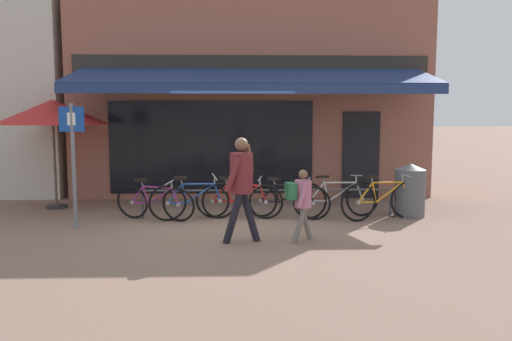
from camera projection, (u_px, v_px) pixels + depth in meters
The scene contains 14 objects.
ground_plane at pixel (233, 227), 9.03m from camera, with size 160.00×160.00×0.00m, color #846656.
shop_front at pixel (250, 88), 13.27m from camera, with size 8.80×4.84×5.50m.
bike_rack_rail at pixel (267, 193), 9.80m from camera, with size 5.00×0.04×0.57m.
bicycle_purple at pixel (155, 202), 9.56m from camera, with size 1.61×0.77×0.83m.
bicycle_blue at pixel (194, 200), 9.58m from camera, with size 1.72×0.54×0.88m.
bicycle_red at pixel (239, 200), 9.74m from camera, with size 1.73×0.52×0.82m.
bicycle_black at pixel (287, 200), 9.73m from camera, with size 1.66×0.68×0.81m.
bicycle_silver at pixel (336, 198), 9.86m from camera, with size 1.80×0.63×0.86m.
bicycle_orange at pixel (383, 200), 9.60m from camera, with size 1.76×0.61×0.88m.
pedestrian_adult at pixel (241, 178), 7.85m from camera, with size 0.63×0.54×1.69m.
pedestrian_child at pixel (301, 197), 7.94m from camera, with size 0.48×0.49×1.17m.
litter_bin at pixel (410, 190), 9.93m from camera, with size 0.61×0.61×1.06m.
parking_sign at pixel (73, 152), 8.77m from camera, with size 0.44×0.07×2.23m.
cafe_parasol at pixel (53, 112), 10.65m from camera, with size 2.37×2.37×2.35m.
Camera 1 is at (0.11, -8.87, 2.02)m, focal length 35.00 mm.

